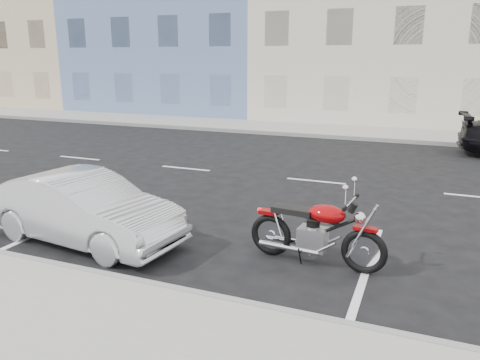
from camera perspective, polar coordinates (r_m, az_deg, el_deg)
name	(u,v)px	position (r m, az deg, el deg)	size (l,w,h in m)	color
ground	(393,189)	(12.57, 18.14, -1.01)	(120.00, 120.00, 0.00)	black
sidewalk_far	(295,129)	(21.82, 6.75, 6.24)	(80.00, 3.40, 0.15)	gray
curb_near	(31,262)	(8.29, -24.17, -9.11)	(80.00, 0.12, 0.16)	gray
curb_far	(285,134)	(20.20, 5.45, 5.61)	(80.00, 0.12, 0.16)	gray
bldg_far_west	(50,19)	(39.09, -22.18, 17.70)	(12.00, 12.00, 12.00)	tan
bldg_blue	(194,5)	(32.16, -5.59, 20.43)	(12.00, 12.00, 13.00)	slate
bldg_cream	(388,11)	(28.66, 17.58, 19.06)	(12.00, 12.00, 11.50)	beige
motorcycle	(367,242)	(7.43, 15.18, -7.33)	(2.27, 0.75, 1.14)	black
sedan_silver	(83,209)	(8.83, -18.55, -3.32)	(1.33, 3.81, 1.25)	#B4B7BC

